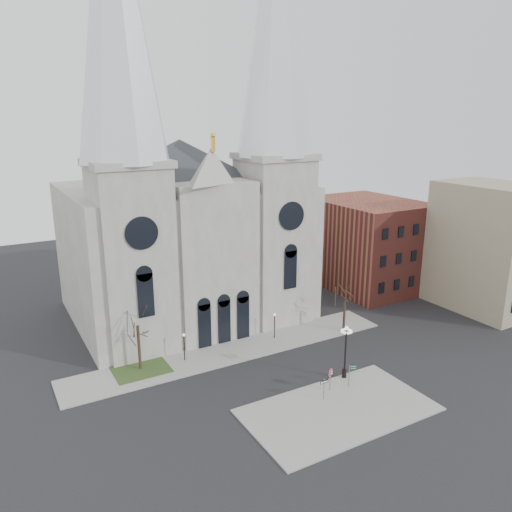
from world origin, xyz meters
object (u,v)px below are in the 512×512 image
stop_sign (330,375)px  globe_lamp (346,345)px  one_way_sign (324,386)px  street_name_sign (350,374)px

stop_sign → globe_lamp: (2.92, 1.30, 1.98)m
one_way_sign → street_name_sign: size_ratio=0.92×
globe_lamp → street_name_sign: (-0.67, -1.69, -2.30)m
street_name_sign → globe_lamp: bearing=90.5°
one_way_sign → street_name_sign: 3.89m
one_way_sign → street_name_sign: bearing=10.7°
stop_sign → street_name_sign: (2.24, -0.39, -0.31)m
globe_lamp → street_name_sign: size_ratio=2.47×
stop_sign → globe_lamp: globe_lamp is taller
globe_lamp → street_name_sign: bearing=-111.7°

